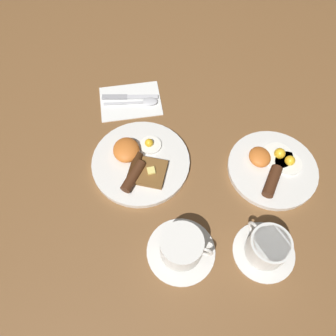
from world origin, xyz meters
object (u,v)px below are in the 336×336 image
Objects in this scene: teacup_far at (267,248)px; knife at (127,97)px; breakfast_plate_near at (139,162)px; breakfast_plate_far at (272,167)px; spoon at (144,102)px; teacup_near at (182,247)px.

teacup_far reaches higher than knife.
breakfast_plate_near reaches higher than breakfast_plate_far.
breakfast_plate_far reaches higher than spoon.
breakfast_plate_far is (0.07, 0.35, -0.00)m from breakfast_plate_near.
teacup_near is at bearing -98.43° from teacup_far.
breakfast_plate_near is 1.61× the size of spoon.
breakfast_plate_near is at bearing -101.01° from breakfast_plate_far.
spoon is at bearing -131.64° from breakfast_plate_far.
breakfast_plate_near is 1.63× the size of teacup_near.
breakfast_plate_near is at bearing -78.76° from knife.
teacup_near is at bearing -80.49° from spoon.
breakfast_plate_near reaches higher than knife.
teacup_far is at bearing -21.80° from breakfast_plate_far.
spoon is (-0.28, -0.32, -0.00)m from breakfast_plate_far.
breakfast_plate_near is 0.27m from teacup_near.
teacup_near reaches higher than knife.
breakfast_plate_near is 0.36m from breakfast_plate_far.
teacup_far reaches higher than spoon.
teacup_near is 0.99× the size of spoon.
teacup_near is at bearing 16.18° from breakfast_plate_near.
breakfast_plate_far is 0.42m from spoon.
teacup_near reaches higher than breakfast_plate_near.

